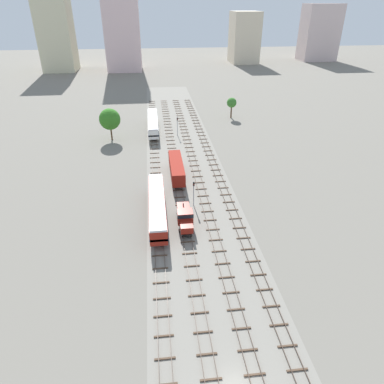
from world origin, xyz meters
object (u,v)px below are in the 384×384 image
object	(u,v)px
shunter_loco_left_nearest	(185,217)
signal_post_near	(177,124)
diesel_railcar_far_left_near	(157,206)
signal_post_nearest	(194,190)
freight_boxcar_left_mid	(177,168)
passenger_coach_far_left_midfar	(153,122)

from	to	relation	value
shunter_loco_left_nearest	signal_post_near	bearing A→B (deg)	87.14
diesel_railcar_far_left_near	signal_post_nearest	xyz separation A→B (m)	(7.12, 3.56, 0.77)
shunter_loco_left_nearest	signal_post_near	world-z (taller)	signal_post_near
diesel_railcar_far_left_near	signal_post_near	size ratio (longest dim) A/B	3.70
freight_boxcar_left_mid	passenger_coach_far_left_midfar	distance (m)	33.44
freight_boxcar_left_mid	signal_post_near	xyz separation A→B (m)	(2.37, 27.99, 1.06)
signal_post_nearest	signal_post_near	bearing A→B (deg)	90.00
diesel_railcar_far_left_near	signal_post_nearest	size ratio (longest dim) A/B	3.87
shunter_loco_left_nearest	signal_post_nearest	size ratio (longest dim) A/B	1.60
signal_post_nearest	signal_post_near	xyz separation A→B (m)	(0.00, 40.60, 0.14)
shunter_loco_left_nearest	passenger_coach_far_left_midfar	world-z (taller)	passenger_coach_far_left_midfar
signal_post_nearest	freight_boxcar_left_mid	bearing A→B (deg)	100.62
passenger_coach_far_left_midfar	shunter_loco_left_nearest	bearing A→B (deg)	-84.84
freight_boxcar_left_mid	signal_post_nearest	xyz separation A→B (m)	(2.37, -12.61, 0.92)
diesel_railcar_far_left_near	freight_boxcar_left_mid	xyz separation A→B (m)	(4.75, 16.17, -0.15)
passenger_coach_far_left_midfar	signal_post_nearest	distance (m)	46.27
diesel_railcar_far_left_near	freight_boxcar_left_mid	world-z (taller)	diesel_railcar_far_left_near
passenger_coach_far_left_midfar	signal_post_nearest	world-z (taller)	signal_post_nearest
shunter_loco_left_nearest	passenger_coach_far_left_midfar	xyz separation A→B (m)	(-4.74, 52.58, 0.60)
diesel_railcar_far_left_near	passenger_coach_far_left_midfar	size ratio (longest dim) A/B	0.93
signal_post_nearest	signal_post_near	world-z (taller)	signal_post_near
diesel_railcar_far_left_near	signal_post_near	world-z (taller)	signal_post_near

